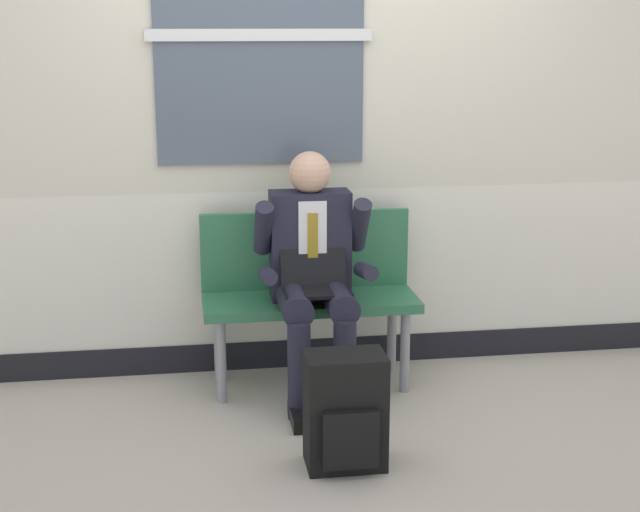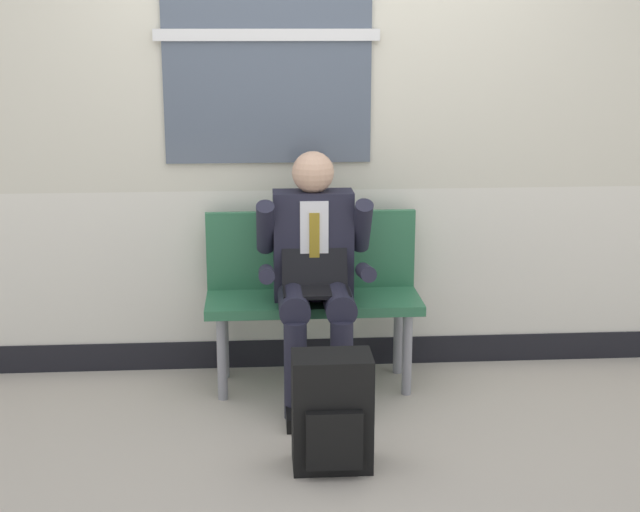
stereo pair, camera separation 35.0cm
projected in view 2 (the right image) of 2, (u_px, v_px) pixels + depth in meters
ground_plane at (326, 409)px, 4.55m from camera, size 18.00×18.00×0.00m
station_wall at (316, 111)px, 4.84m from camera, size 6.82×0.16×2.80m
bench_with_person at (312, 285)px, 4.79m from camera, size 1.09×0.42×0.89m
person_seated at (315, 271)px, 4.56m from camera, size 0.57×0.70×1.23m
backpack at (332, 413)px, 3.91m from camera, size 0.34×0.26×0.50m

